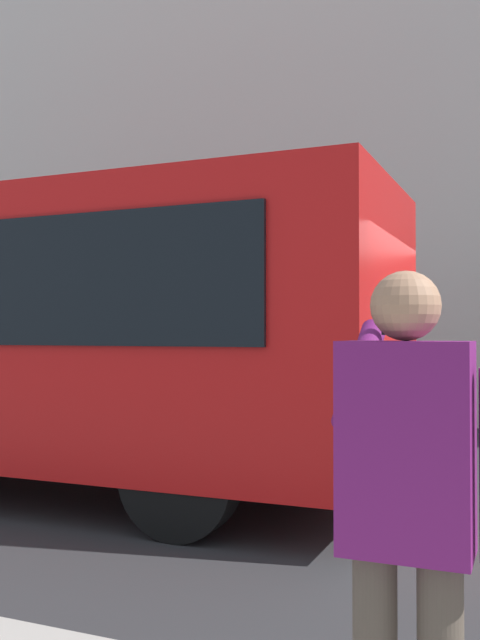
{
  "coord_description": "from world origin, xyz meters",
  "views": [
    {
      "loc": [
        -1.35,
        6.47,
        1.66
      ],
      "look_at": [
        1.2,
        0.44,
        1.78
      ],
      "focal_mm": 39.58,
      "sensor_mm": 36.0,
      "label": 1
    }
  ],
  "objects": [
    {
      "name": "pedestrian_photographer",
      "position": [
        -0.97,
        4.24,
        1.14
      ],
      "size": [
        0.53,
        0.52,
        1.7
      ],
      "color": "#4C4238",
      "rests_on": "sidewalk_curb"
    },
    {
      "name": "ground_plane",
      "position": [
        0.0,
        0.0,
        0.0
      ],
      "size": [
        60.0,
        60.0,
        0.0
      ],
      "primitive_type": "plane",
      "color": "#2B2B2D"
    },
    {
      "name": "building_facade_far",
      "position": [
        -0.02,
        -6.8,
        5.99
      ],
      "size": [
        28.0,
        1.55,
        12.0
      ],
      "color": "beige",
      "rests_on": "ground_plane"
    }
  ]
}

